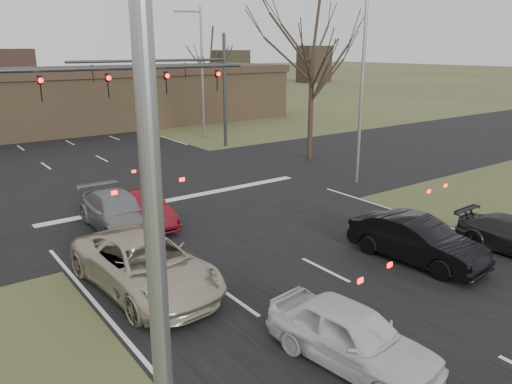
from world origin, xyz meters
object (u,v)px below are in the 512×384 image
at_px(mast_arm_near, 58,99).
at_px(car_black_hatch, 417,240).
at_px(streetlight_left, 173,220).
at_px(streetlight_right_far, 200,67).
at_px(car_silver_suv, 145,265).
at_px(building, 66,99).
at_px(car_grey_ahead, 118,212).
at_px(streetlight_right_near, 360,77).
at_px(mast_arm_far, 190,78).
at_px(car_red_ahead, 142,209).
at_px(car_white_sedan, 352,335).

bearing_deg(mast_arm_near, car_black_hatch, -53.85).
relative_size(streetlight_left, car_black_hatch, 2.14).
relative_size(streetlight_right_far, car_silver_suv, 1.72).
bearing_deg(building, car_grey_ahead, -102.41).
relative_size(streetlight_left, streetlight_right_near, 1.00).
bearing_deg(mast_arm_far, streetlight_right_far, 51.89).
height_order(building, streetlight_left, streetlight_left).
height_order(car_black_hatch, car_red_ahead, car_black_hatch).
height_order(building, car_white_sedan, building).
bearing_deg(mast_arm_near, streetlight_right_far, 43.89).
xyz_separation_m(car_silver_suv, car_red_ahead, (2.28, 5.39, -0.12)).
height_order(building, car_silver_suv, building).
bearing_deg(streetlight_right_far, streetlight_left, -120.34).
relative_size(building, car_red_ahead, 10.16).
distance_m(building, mast_arm_far, 15.75).
relative_size(streetlight_left, car_white_sedan, 2.36).
xyz_separation_m(streetlight_right_far, car_grey_ahead, (-13.32, -16.27, -4.86)).
bearing_deg(streetlight_right_far, mast_arm_near, -136.11).
relative_size(streetlight_left, car_red_ahead, 2.40).
bearing_deg(streetlight_right_near, car_silver_suv, -161.30).
distance_m(streetlight_left, streetlight_right_near, 22.52).
xyz_separation_m(building, car_grey_ahead, (-6.00, -27.27, -1.94)).
distance_m(mast_arm_far, car_black_hatch, 21.92).
relative_size(mast_arm_near, car_red_ahead, 2.91).
xyz_separation_m(mast_arm_far, car_grey_ahead, (-10.18, -12.27, -4.29)).
xyz_separation_m(car_black_hatch, car_red_ahead, (-6.00, 8.89, -0.08)).
height_order(car_silver_suv, car_red_ahead, car_silver_suv).
bearing_deg(mast_arm_near, streetlight_left, -101.93).
distance_m(streetlight_left, car_white_sedan, 8.17).
distance_m(car_silver_suv, car_red_ahead, 5.86).
bearing_deg(streetlight_right_near, streetlight_right_far, 88.32).
bearing_deg(streetlight_right_far, car_grey_ahead, -129.31).
bearing_deg(streetlight_right_near, car_black_hatch, -125.16).
height_order(streetlight_left, car_grey_ahead, streetlight_left).
height_order(mast_arm_far, streetlight_left, streetlight_left).
height_order(building, car_grey_ahead, building).
distance_m(building, car_white_sedan, 39.33).
relative_size(mast_arm_far, car_black_hatch, 2.38).
xyz_separation_m(mast_arm_near, car_silver_suv, (-0.05, -7.77, -4.26)).
distance_m(mast_arm_far, car_silver_suv, 21.56).
distance_m(building, streetlight_left, 43.47).
distance_m(streetlight_right_far, car_white_sedan, 30.95).
distance_m(car_silver_suv, car_white_sedan, 6.60).
bearing_deg(building, streetlight_right_near, -76.31).
distance_m(mast_arm_far, streetlight_right_near, 13.28).
relative_size(building, mast_arm_near, 3.50).
bearing_deg(streetlight_right_near, building, 103.69).
xyz_separation_m(mast_arm_far, streetlight_right_near, (2.64, -13.00, 0.57)).
bearing_deg(car_silver_suv, car_white_sedan, -73.97).
distance_m(streetlight_right_far, car_grey_ahead, 21.58).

